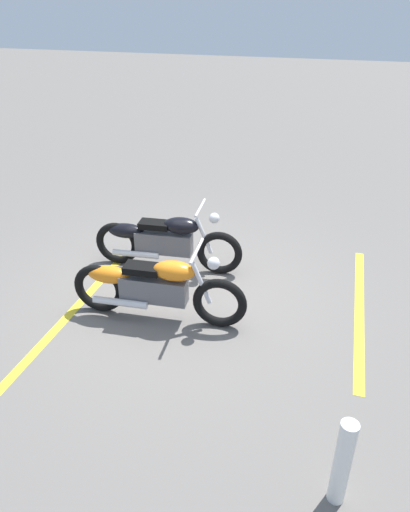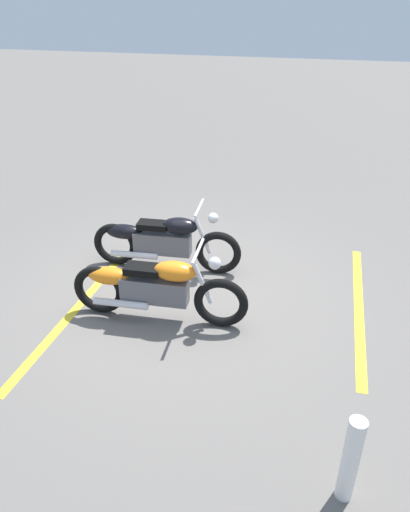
# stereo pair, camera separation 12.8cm
# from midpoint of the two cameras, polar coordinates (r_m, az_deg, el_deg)

# --- Properties ---
(ground_plane) EXTENTS (60.00, 60.00, 0.00)m
(ground_plane) POSITION_cam_midpoint_polar(r_m,az_deg,el_deg) (6.52, -2.88, -4.48)
(ground_plane) COLOR #66605B
(motorcycle_bright_foreground) EXTENTS (2.23, 0.63, 1.04)m
(motorcycle_bright_foreground) POSITION_cam_midpoint_polar(r_m,az_deg,el_deg) (5.82, -5.71, -3.70)
(motorcycle_bright_foreground) COLOR black
(motorcycle_bright_foreground) RESTS_ON ground
(motorcycle_dark_foreground) EXTENTS (2.23, 0.65, 1.04)m
(motorcycle_dark_foreground) POSITION_cam_midpoint_polar(r_m,az_deg,el_deg) (6.91, -4.56, 1.93)
(motorcycle_dark_foreground) COLOR black
(motorcycle_dark_foreground) RESTS_ON ground
(bollard_post) EXTENTS (0.14, 0.14, 0.85)m
(bollard_post) POSITION_cam_midpoint_polar(r_m,az_deg,el_deg) (4.12, 17.24, -22.86)
(bollard_post) COLOR white
(bollard_post) RESTS_ON ground
(parking_stripe_near) EXTENTS (0.22, 3.20, 0.01)m
(parking_stripe_near) POSITION_cam_midpoint_polar(r_m,az_deg,el_deg) (6.42, -14.91, -6.13)
(parking_stripe_near) COLOR yellow
(parking_stripe_near) RESTS_ON ground
(parking_stripe_mid) EXTENTS (0.22, 3.20, 0.01)m
(parking_stripe_mid) POSITION_cam_midpoint_polar(r_m,az_deg,el_deg) (6.53, 18.74, -6.11)
(parking_stripe_mid) COLOR yellow
(parking_stripe_mid) RESTS_ON ground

